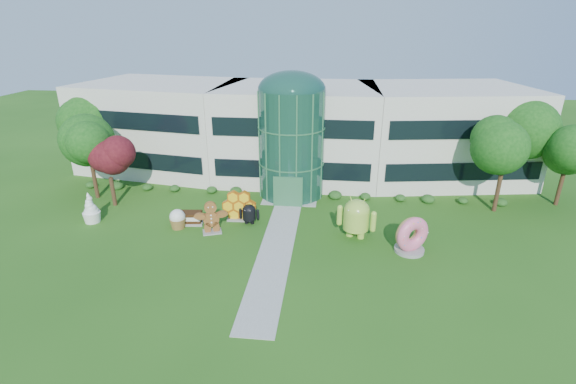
# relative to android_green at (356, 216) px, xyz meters

# --- Properties ---
(ground) EXTENTS (140.00, 140.00, 0.00)m
(ground) POSITION_rel_android_green_xyz_m (-5.76, -3.87, -1.79)
(ground) COLOR #215114
(ground) RESTS_ON ground
(building) EXTENTS (46.00, 15.00, 9.30)m
(building) POSITION_rel_android_green_xyz_m (-5.76, 14.13, 2.86)
(building) COLOR beige
(building) RESTS_ON ground
(atrium) EXTENTS (6.00, 6.00, 9.80)m
(atrium) POSITION_rel_android_green_xyz_m (-5.76, 8.13, 3.11)
(atrium) COLOR #194738
(atrium) RESTS_ON ground
(walkway) EXTENTS (2.40, 20.00, 0.04)m
(walkway) POSITION_rel_android_green_xyz_m (-5.76, -1.87, -1.77)
(walkway) COLOR #9E9E93
(walkway) RESTS_ON ground
(tree_red) EXTENTS (4.00, 4.00, 6.00)m
(tree_red) POSITION_rel_android_green_xyz_m (-21.26, 3.63, 1.21)
(tree_red) COLOR #3F0C14
(tree_red) RESTS_ON ground
(trees_backdrop) EXTENTS (52.00, 8.00, 8.40)m
(trees_backdrop) POSITION_rel_android_green_xyz_m (-5.76, 9.13, 2.41)
(trees_backdrop) COLOR #124611
(trees_backdrop) RESTS_ON ground
(android_green) EXTENTS (3.67, 3.01, 3.59)m
(android_green) POSITION_rel_android_green_xyz_m (0.00, 0.00, 0.00)
(android_green) COLOR #9CC63F
(android_green) RESTS_ON ground
(android_black) EXTENTS (1.77, 1.22, 1.97)m
(android_black) POSITION_rel_android_green_xyz_m (-8.51, 1.33, -0.81)
(android_black) COLOR black
(android_black) RESTS_ON ground
(donut) EXTENTS (2.93, 2.46, 2.76)m
(donut) POSITION_rel_android_green_xyz_m (3.78, -1.78, -0.41)
(donut) COLOR #F85E82
(donut) RESTS_ON ground
(gingerbread) EXTENTS (3.08, 2.03, 2.65)m
(gingerbread) POSITION_rel_android_green_xyz_m (-11.11, -0.52, -0.47)
(gingerbread) COLOR brown
(gingerbread) RESTS_ON ground
(ice_cream_sandwich) EXTENTS (2.43, 1.40, 1.03)m
(ice_cream_sandwich) POSITION_rel_android_green_xyz_m (-13.41, 0.76, -1.28)
(ice_cream_sandwich) COLOR black
(ice_cream_sandwich) RESTS_ON ground
(honeycomb) EXTENTS (3.01, 1.17, 2.33)m
(honeycomb) POSITION_rel_android_green_xyz_m (-9.44, 1.93, -0.63)
(honeycomb) COLOR yellow
(honeycomb) RESTS_ON ground
(froyo) EXTENTS (1.84, 1.84, 2.58)m
(froyo) POSITION_rel_android_green_xyz_m (-21.43, 0.22, -0.51)
(froyo) COLOR white
(froyo) RESTS_ON ground
(cupcake) EXTENTS (1.52, 1.52, 1.59)m
(cupcake) POSITION_rel_android_green_xyz_m (-14.02, -0.05, -1.00)
(cupcake) COLOR white
(cupcake) RESTS_ON ground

